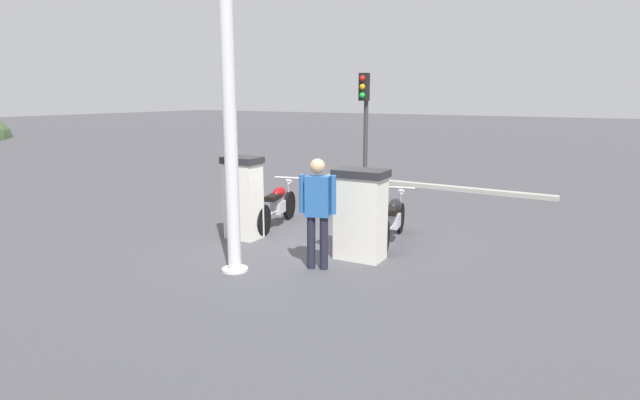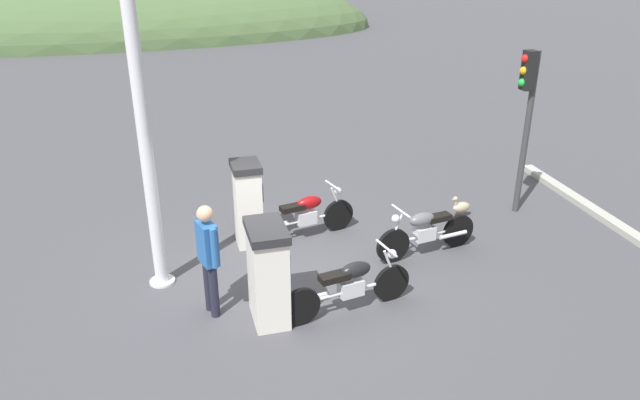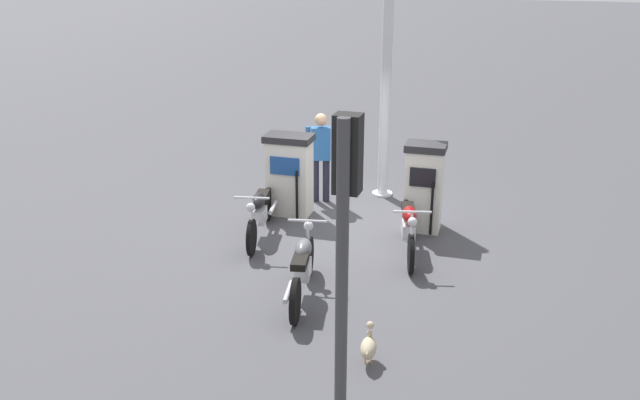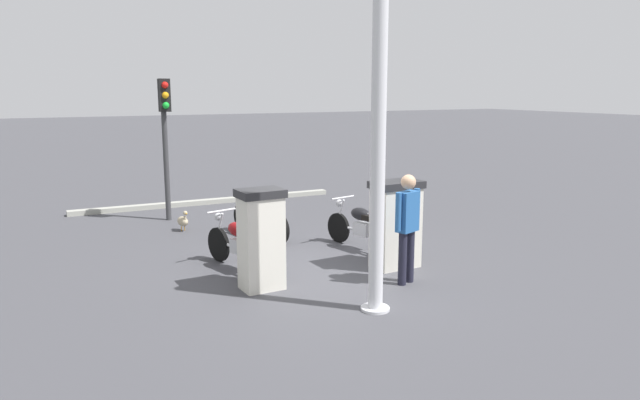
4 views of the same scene
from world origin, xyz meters
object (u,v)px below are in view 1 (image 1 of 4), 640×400
fuel_pump_near (361,214)px  canopy_support_pole (230,134)px  motorcycle_far_pump (278,205)px  motorcycle_extra (367,195)px  motorcycle_near_pump (394,218)px  fuel_pump_far (243,197)px  attendant_person (318,206)px  roadside_traffic_light (365,111)px  wandering_duck (345,191)px

fuel_pump_near → canopy_support_pole: (-1.53, 1.37, 1.33)m
fuel_pump_near → motorcycle_far_pump: size_ratio=0.74×
fuel_pump_near → motorcycle_extra: 3.20m
motorcycle_near_pump → motorcycle_extra: motorcycle_extra is taller
fuel_pump_near → canopy_support_pole: canopy_support_pole is taller
fuel_pump_far → motorcycle_near_pump: size_ratio=0.75×
fuel_pump_far → motorcycle_near_pump: bearing=-65.1°
attendant_person → roadside_traffic_light: roadside_traffic_light is taller
fuel_pump_far → attendant_person: (-0.79, -2.09, 0.21)m
wandering_duck → canopy_support_pole: bearing=-168.3°
fuel_pump_far → attendant_person: 2.24m
fuel_pump_near → canopy_support_pole: size_ratio=0.34×
fuel_pump_near → canopy_support_pole: bearing=138.2°
motorcycle_far_pump → canopy_support_pole: size_ratio=0.46×
motorcycle_extra → roadside_traffic_light: (2.44, 1.29, 1.77)m
attendant_person → wandering_duck: bearing=23.9°
roadside_traffic_light → motorcycle_near_pump: bearing=-147.5°
motorcycle_near_pump → motorcycle_far_pump: (-0.14, 2.47, 0.00)m
fuel_pump_far → canopy_support_pole: (-1.53, -1.06, 1.31)m
fuel_pump_far → canopy_support_pole: canopy_support_pole is taller
motorcycle_far_pump → wandering_duck: 3.19m
motorcycle_far_pump → wandering_duck: size_ratio=4.35×
fuel_pump_near → roadside_traffic_light: (5.35, 2.57, 1.46)m
motorcycle_extra → fuel_pump_near: bearing=-156.3°
fuel_pump_far → motorcycle_near_pump: fuel_pump_far is taller
roadside_traffic_light → canopy_support_pole: bearing=-170.1°
motorcycle_extra → wandering_duck: bearing=44.5°
fuel_pump_far → wandering_duck: size_ratio=3.32×
roadside_traffic_light → canopy_support_pole: 6.98m
motorcycle_far_pump → wandering_duck: motorcycle_far_pump is taller
motorcycle_near_pump → wandering_duck: size_ratio=4.43×
fuel_pump_far → roadside_traffic_light: (5.35, 0.15, 1.44)m
wandering_duck → fuel_pump_far: bearing=-178.3°
roadside_traffic_light → motorcycle_extra: bearing=-152.1°
fuel_pump_near → fuel_pump_far: bearing=90.0°
fuel_pump_near → fuel_pump_far: fuel_pump_far is taller
motorcycle_extra → canopy_support_pole: bearing=178.9°
motorcycle_extra → wandering_duck: (1.29, 1.27, -0.23)m
attendant_person → fuel_pump_near: bearing=-22.9°
wandering_duck → motorcycle_far_pump: bearing=-177.0°
motorcycle_extra → roadside_traffic_light: 3.27m
motorcycle_extra → attendant_person: (-3.70, -0.95, 0.54)m
motorcycle_far_pump → motorcycle_extra: (1.89, -1.10, -0.01)m
wandering_duck → roadside_traffic_light: roadside_traffic_light is taller
fuel_pump_far → wandering_duck: fuel_pump_far is taller
canopy_support_pole → motorcycle_extra: bearing=-1.1°
motorcycle_near_pump → roadside_traffic_light: roadside_traffic_light is taller
fuel_pump_near → fuel_pump_far: size_ratio=0.97×
motorcycle_extra → canopy_support_pole: (-4.44, 0.09, 1.64)m
motorcycle_near_pump → roadside_traffic_light: bearing=32.5°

